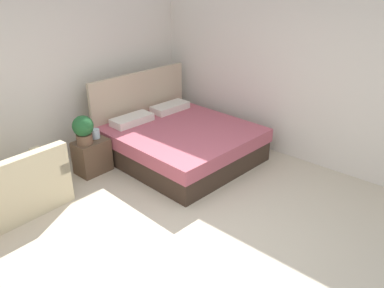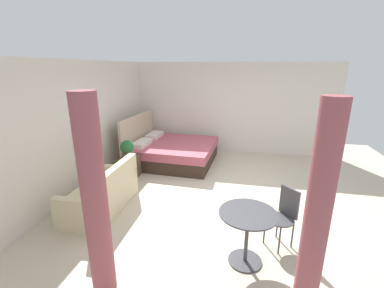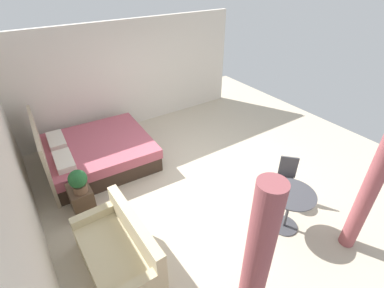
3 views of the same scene
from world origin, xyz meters
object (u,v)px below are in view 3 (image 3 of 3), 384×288
at_px(potted_plant, 78,181).
at_px(balcony_table, 289,204).
at_px(bed, 96,152).
at_px(vase, 74,182).
at_px(couch, 119,253).
at_px(cafe_chair_near_window, 287,176).
at_px(nightstand, 82,199).

distance_m(potted_plant, balcony_table, 3.46).
bearing_deg(bed, vase, 148.18).
bearing_deg(couch, vase, 5.98).
relative_size(couch, cafe_chair_near_window, 1.79).
distance_m(bed, cafe_chair_near_window, 3.96).
distance_m(vase, cafe_chair_near_window, 3.76).
distance_m(potted_plant, vase, 0.28).
distance_m(couch, vase, 1.58).
height_order(bed, couch, bed).
height_order(bed, balcony_table, bed).
bearing_deg(potted_plant, bed, -25.89).
bearing_deg(balcony_table, potted_plant, 51.17).
relative_size(couch, vase, 11.11).
distance_m(couch, cafe_chair_near_window, 3.12).
relative_size(potted_plant, vase, 3.03).
height_order(nightstand, balcony_table, balcony_table).
bearing_deg(cafe_chair_near_window, bed, 40.47).
xyz_separation_m(couch, cafe_chair_near_window, (-0.35, -3.09, 0.23)).
bearing_deg(potted_plant, couch, -174.91).
height_order(potted_plant, cafe_chair_near_window, potted_plant).
bearing_deg(cafe_chair_near_window, vase, 59.83).
bearing_deg(potted_plant, nightstand, 9.42).
xyz_separation_m(nightstand, cafe_chair_near_window, (-1.77, -3.23, 0.26)).
bearing_deg(nightstand, couch, -174.61).
height_order(couch, potted_plant, potted_plant).
distance_m(bed, couch, 2.71).
bearing_deg(vase, potted_plant, -168.76).
xyz_separation_m(bed, cafe_chair_near_window, (-3.00, -2.56, 0.22)).
relative_size(bed, nightstand, 4.33).
xyz_separation_m(balcony_table, cafe_chair_near_window, (0.49, -0.52, -0.00)).
relative_size(bed, vase, 15.75).
relative_size(nightstand, vase, 3.64).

